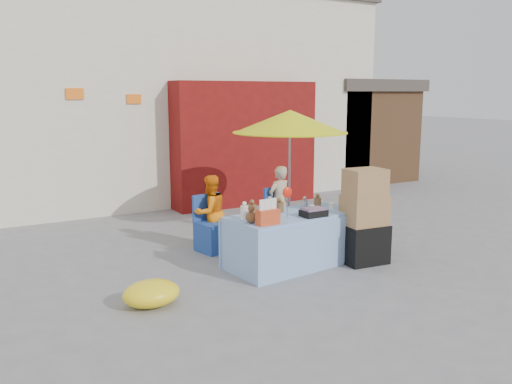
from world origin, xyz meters
TOP-DOWN VIEW (x-y plane):
  - ground at (0.00, 0.00)m, footprint 80.00×80.00m
  - backdrop at (0.52, 7.52)m, footprint 14.00×8.00m
  - market_table at (0.70, 0.19)m, footprint 1.98×1.09m
  - chair_left at (0.05, 1.36)m, footprint 0.56×0.55m
  - chair_right at (1.30, 1.36)m, footprint 0.56×0.55m
  - vendor_orange at (0.05, 1.49)m, footprint 0.63×0.53m
  - vendor_beige at (1.30, 1.49)m, footprint 0.48×0.37m
  - umbrella at (1.60, 1.64)m, footprint 1.90×1.90m
  - box_stack at (1.61, -0.23)m, footprint 0.65×0.55m
  - tarp_bundle at (-1.52, -0.24)m, footprint 0.76×0.67m

SIDE VIEW (x-z plane):
  - ground at x=0.00m, z-range 0.00..0.00m
  - tarp_bundle at x=-1.52m, z-range 0.00..0.29m
  - chair_left at x=0.05m, z-range -0.17..0.68m
  - chair_right at x=1.30m, z-range -0.17..0.68m
  - market_table at x=0.70m, z-range -0.20..0.95m
  - vendor_orange at x=0.05m, z-range 0.00..1.14m
  - vendor_beige at x=1.30m, z-range 0.00..1.20m
  - box_stack at x=1.61m, z-range -0.05..1.29m
  - umbrella at x=1.60m, z-range 0.85..2.94m
  - backdrop at x=0.52m, z-range -0.80..7.00m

